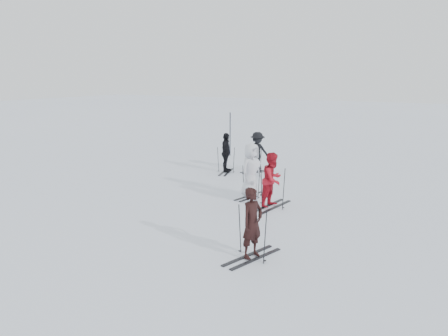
% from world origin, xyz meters
% --- Properties ---
extents(ground, '(120.00, 120.00, 0.00)m').
position_xyz_m(ground, '(0.00, 0.00, 0.00)').
color(ground, silver).
rests_on(ground, ground).
extents(skier_near_dark, '(0.55, 0.69, 1.65)m').
position_xyz_m(skier_near_dark, '(3.19, -3.31, 0.83)').
color(skier_near_dark, black).
rests_on(skier_near_dark, ground).
extents(skier_red, '(0.77, 0.93, 1.75)m').
position_xyz_m(skier_red, '(1.99, 0.63, 0.88)').
color(skier_red, '#A81320').
rests_on(skier_red, ground).
extents(skier_grey, '(0.78, 1.02, 1.86)m').
position_xyz_m(skier_grey, '(0.89, 1.33, 0.93)').
color(skier_grey, silver).
rests_on(skier_grey, ground).
extents(skier_uphill_left, '(0.67, 1.07, 1.70)m').
position_xyz_m(skier_uphill_left, '(-1.78, 4.32, 0.85)').
color(skier_uphill_left, black).
rests_on(skier_uphill_left, ground).
extents(skier_uphill_far, '(1.20, 1.28, 1.73)m').
position_xyz_m(skier_uphill_far, '(-0.63, 5.06, 0.87)').
color(skier_uphill_far, black).
rests_on(skier_uphill_far, ground).
extents(skis_near_dark, '(1.92, 1.36, 1.27)m').
position_xyz_m(skis_near_dark, '(3.19, -3.31, 0.63)').
color(skis_near_dark, black).
rests_on(skis_near_dark, ground).
extents(skis_red, '(1.97, 1.23, 1.35)m').
position_xyz_m(skis_red, '(1.99, 0.63, 0.68)').
color(skis_red, black).
rests_on(skis_red, ground).
extents(skis_grey, '(1.68, 1.13, 1.12)m').
position_xyz_m(skis_grey, '(0.89, 1.33, 0.56)').
color(skis_grey, black).
rests_on(skis_grey, ground).
extents(skis_uphill_left, '(1.74, 1.23, 1.15)m').
position_xyz_m(skis_uphill_left, '(-1.78, 4.32, 0.57)').
color(skis_uphill_left, black).
rests_on(skis_uphill_left, ground).
extents(skis_uphill_far, '(1.74, 1.62, 1.14)m').
position_xyz_m(skis_uphill_far, '(-0.63, 5.06, 0.57)').
color(skis_uphill_far, black).
rests_on(skis_uphill_far, ground).
extents(piste_marker, '(0.06, 0.06, 2.27)m').
position_xyz_m(piste_marker, '(-3.58, 7.97, 1.14)').
color(piste_marker, black).
rests_on(piste_marker, ground).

